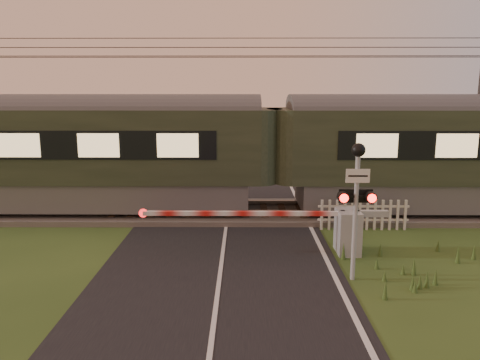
{
  "coord_description": "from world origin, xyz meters",
  "views": [
    {
      "loc": [
        0.57,
        -9.78,
        4.41
      ],
      "look_at": [
        0.47,
        3.2,
        1.89
      ],
      "focal_mm": 35.0,
      "sensor_mm": 36.0,
      "label": 1
    }
  ],
  "objects_px": {
    "boom_gate": "(338,229)",
    "crossing_signal": "(357,187)",
    "picket_fence": "(363,215)",
    "train": "(274,152)"
  },
  "relations": [
    {
      "from": "boom_gate",
      "to": "crossing_signal",
      "type": "distance_m",
      "value": 2.44
    },
    {
      "from": "boom_gate",
      "to": "picket_fence",
      "type": "xyz_separation_m",
      "value": [
        1.24,
        2.09,
        -0.17
      ]
    },
    {
      "from": "boom_gate",
      "to": "crossing_signal",
      "type": "xyz_separation_m",
      "value": [
        0.0,
        -1.88,
        1.56
      ]
    },
    {
      "from": "boom_gate",
      "to": "crossing_signal",
      "type": "height_order",
      "value": "crossing_signal"
    },
    {
      "from": "boom_gate",
      "to": "train",
      "type": "bearing_deg",
      "value": 110.64
    },
    {
      "from": "train",
      "to": "boom_gate",
      "type": "relative_size",
      "value": 6.21
    },
    {
      "from": "train",
      "to": "crossing_signal",
      "type": "height_order",
      "value": "train"
    },
    {
      "from": "picket_fence",
      "to": "crossing_signal",
      "type": "bearing_deg",
      "value": -107.34
    },
    {
      "from": "train",
      "to": "boom_gate",
      "type": "distance_m",
      "value": 4.54
    },
    {
      "from": "train",
      "to": "crossing_signal",
      "type": "bearing_deg",
      "value": -75.6
    }
  ]
}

